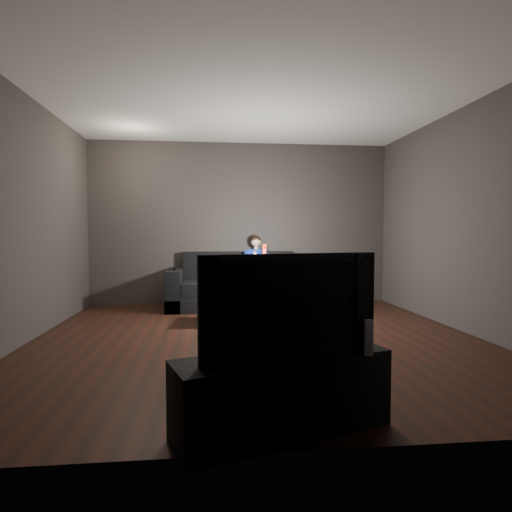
{
  "coord_description": "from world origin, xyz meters",
  "views": [
    {
      "loc": [
        -0.53,
        -4.72,
        1.18
      ],
      "look_at": [
        0.15,
        1.55,
        0.85
      ],
      "focal_mm": 30.0,
      "sensor_mm": 36.0,
      "label": 1
    }
  ],
  "objects": [
    {
      "name": "nunchuk_white",
      "position": [
        0.14,
        1.62,
        0.86
      ],
      "size": [
        0.07,
        0.09,
        0.14
      ],
      "color": "silver",
      "rests_on": "child"
    },
    {
      "name": "right_wall",
      "position": [
        2.5,
        0.0,
        1.35
      ],
      "size": [
        0.04,
        5.0,
        2.7
      ],
      "primitive_type": "cube",
      "color": "#3D3736",
      "rests_on": "ground"
    },
    {
      "name": "wii_console",
      "position": [
        0.41,
        -2.27,
        0.57
      ],
      "size": [
        0.09,
        0.17,
        0.21
      ],
      "primitive_type": "cube",
      "rotation": [
        0.0,
        0.0,
        -0.29
      ],
      "color": "silver",
      "rests_on": "media_console"
    },
    {
      "name": "floor",
      "position": [
        0.0,
        0.0,
        0.0
      ],
      "size": [
        5.0,
        5.0,
        0.0
      ],
      "primitive_type": "plane",
      "color": "black",
      "rests_on": "ground"
    },
    {
      "name": "front_wall",
      "position": [
        0.0,
        -2.5,
        1.35
      ],
      "size": [
        5.0,
        0.04,
        2.7
      ],
      "primitive_type": "cube",
      "color": "#3D3736",
      "rests_on": "ground"
    },
    {
      "name": "tv",
      "position": [
        -0.1,
        -2.27,
        0.77
      ],
      "size": [
        1.05,
        0.35,
        0.6
      ],
      "primitive_type": "imported",
      "rotation": [
        0.0,
        0.0,
        0.21
      ],
      "color": "black",
      "rests_on": "media_console"
    },
    {
      "name": "back_wall",
      "position": [
        0.0,
        2.5,
        1.35
      ],
      "size": [
        5.0,
        0.04,
        2.7
      ],
      "primitive_type": "cube",
      "color": "#3D3736",
      "rests_on": "ground"
    },
    {
      "name": "media_console",
      "position": [
        -0.1,
        -2.27,
        0.23
      ],
      "size": [
        1.36,
        0.77,
        0.47
      ],
      "primitive_type": "cube",
      "rotation": [
        0.0,
        0.0,
        0.33
      ],
      "color": "black",
      "rests_on": "floor"
    },
    {
      "name": "sofa",
      "position": [
        -0.05,
        2.07,
        0.29
      ],
      "size": [
        2.28,
        0.98,
        0.88
      ],
      "color": "black",
      "rests_on": "floor"
    },
    {
      "name": "ceiling",
      "position": [
        0.0,
        0.0,
        2.7
      ],
      "size": [
        5.0,
        5.0,
        0.02
      ],
      "primitive_type": "cube",
      "color": "silver",
      "rests_on": "back_wall"
    },
    {
      "name": "coffee_table",
      "position": [
        -0.11,
        0.91,
        0.32
      ],
      "size": [
        1.06,
        0.61,
        0.37
      ],
      "color": "black",
      "rests_on": "floor"
    },
    {
      "name": "wii_remote_black",
      "position": [
        -1.08,
        1.99,
        0.64
      ],
      "size": [
        0.05,
        0.16,
        0.03
      ],
      "color": "black",
      "rests_on": "sofa"
    },
    {
      "name": "wii_remote_red",
      "position": [
        0.29,
        1.61,
        0.91
      ],
      "size": [
        0.07,
        0.09,
        0.22
      ],
      "color": "red",
      "rests_on": "child"
    },
    {
      "name": "left_wall",
      "position": [
        -2.5,
        0.0,
        1.35
      ],
      "size": [
        0.04,
        5.0,
        2.7
      ],
      "primitive_type": "cube",
      "color": "#3D3736",
      "rests_on": "ground"
    },
    {
      "name": "child",
      "position": [
        0.21,
        2.0,
        0.7
      ],
      "size": [
        0.41,
        0.5,
        1.0
      ],
      "color": "black",
      "rests_on": "sofa"
    }
  ]
}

